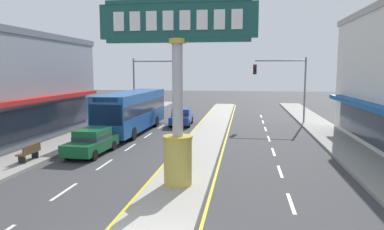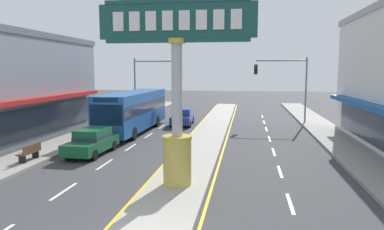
% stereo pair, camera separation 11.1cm
% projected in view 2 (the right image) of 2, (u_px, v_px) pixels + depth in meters
% --- Properties ---
extents(median_strip, '(2.57, 52.00, 0.14)m').
position_uv_depth(median_strip, '(208.00, 136.00, 27.33)').
color(median_strip, '#A39E93').
rests_on(median_strip, ground).
extents(sidewalk_left, '(2.84, 60.00, 0.18)m').
position_uv_depth(sidewalk_left, '(80.00, 137.00, 26.76)').
color(sidewalk_left, gray).
rests_on(sidewalk_left, ground).
extents(sidewalk_right, '(2.84, 60.00, 0.18)m').
position_uv_depth(sidewalk_right, '(344.00, 145.00, 23.98)').
color(sidewalk_right, gray).
rests_on(sidewalk_right, ground).
extents(lane_markings, '(9.31, 52.00, 0.01)m').
position_uv_depth(lane_markings, '(206.00, 140.00, 26.01)').
color(lane_markings, silver).
rests_on(lane_markings, ground).
extents(district_sign, '(6.52, 1.26, 7.73)m').
position_uv_depth(district_sign, '(177.00, 93.00, 15.07)').
color(district_sign, gold).
rests_on(district_sign, median_strip).
extents(traffic_light_left_side, '(4.86, 0.46, 6.20)m').
position_uv_depth(traffic_light_left_side, '(152.00, 78.00, 36.00)').
color(traffic_light_left_side, slate).
rests_on(traffic_light_left_side, ground).
extents(traffic_light_right_side, '(4.86, 0.46, 6.20)m').
position_uv_depth(traffic_light_right_side, '(287.00, 79.00, 33.61)').
color(traffic_light_right_side, slate).
rests_on(traffic_light_right_side, ground).
extents(bus_near_right_lane, '(2.72, 11.24, 3.26)m').
position_uv_depth(bus_near_right_lane, '(133.00, 109.00, 29.45)').
color(bus_near_right_lane, '#1E5199').
rests_on(bus_near_right_lane, ground).
extents(sedan_far_right_lane, '(1.99, 4.37, 1.53)m').
position_uv_depth(sedan_far_right_lane, '(92.00, 141.00, 21.65)').
color(sedan_far_right_lane, '#14562D').
rests_on(sedan_far_right_lane, ground).
extents(sedan_near_left_lane, '(2.00, 4.38, 1.53)m').
position_uv_depth(sedan_near_left_lane, '(182.00, 117.00, 33.25)').
color(sedan_near_left_lane, navy).
rests_on(sedan_near_left_lane, ground).
extents(street_bench, '(0.48, 1.60, 0.88)m').
position_uv_depth(street_bench, '(30.00, 152.00, 19.48)').
color(street_bench, brown).
rests_on(street_bench, sidewalk_left).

